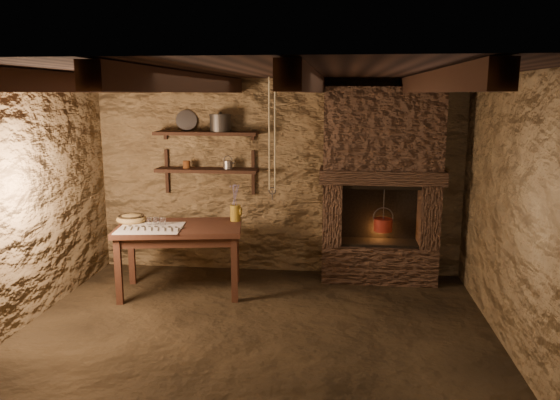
# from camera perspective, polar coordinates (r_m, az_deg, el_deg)

# --- Properties ---
(floor) EXTENTS (4.50, 4.50, 0.00)m
(floor) POSITION_cam_1_polar(r_m,az_deg,el_deg) (5.20, -2.81, -14.22)
(floor) COLOR black
(floor) RESTS_ON ground
(back_wall) EXTENTS (4.50, 0.04, 2.40)m
(back_wall) POSITION_cam_1_polar(r_m,az_deg,el_deg) (6.76, -0.25, 2.38)
(back_wall) COLOR brown
(back_wall) RESTS_ON floor
(front_wall) EXTENTS (4.50, 0.04, 2.40)m
(front_wall) POSITION_cam_1_polar(r_m,az_deg,el_deg) (2.93, -9.25, -9.46)
(front_wall) COLOR brown
(front_wall) RESTS_ON floor
(left_wall) EXTENTS (0.04, 4.00, 2.40)m
(left_wall) POSITION_cam_1_polar(r_m,az_deg,el_deg) (5.62, -26.21, -0.54)
(left_wall) COLOR brown
(left_wall) RESTS_ON floor
(right_wall) EXTENTS (0.04, 4.00, 2.40)m
(right_wall) POSITION_cam_1_polar(r_m,az_deg,el_deg) (4.98, 23.55, -1.69)
(right_wall) COLOR brown
(right_wall) RESTS_ON floor
(ceiling) EXTENTS (4.50, 4.00, 0.04)m
(ceiling) POSITION_cam_1_polar(r_m,az_deg,el_deg) (4.71, -3.09, 13.23)
(ceiling) COLOR black
(ceiling) RESTS_ON back_wall
(beam_far_left) EXTENTS (0.14, 3.95, 0.16)m
(beam_far_left) POSITION_cam_1_polar(r_m,az_deg,el_deg) (5.16, -20.09, 11.40)
(beam_far_left) COLOR black
(beam_far_left) RESTS_ON ceiling
(beam_mid_left) EXTENTS (0.14, 3.95, 0.16)m
(beam_mid_left) POSITION_cam_1_polar(r_m,az_deg,el_deg) (4.81, -9.10, 11.99)
(beam_mid_left) COLOR black
(beam_mid_left) RESTS_ON ceiling
(beam_mid_right) EXTENTS (0.14, 3.95, 0.16)m
(beam_mid_right) POSITION_cam_1_polar(r_m,az_deg,el_deg) (4.65, 3.15, 12.15)
(beam_mid_right) COLOR black
(beam_mid_right) RESTS_ON ceiling
(beam_far_right) EXTENTS (0.14, 3.95, 0.16)m
(beam_far_right) POSITION_cam_1_polar(r_m,az_deg,el_deg) (4.70, 15.68, 11.75)
(beam_far_right) COLOR black
(beam_far_right) RESTS_ON ceiling
(shelf_lower) EXTENTS (1.25, 0.30, 0.04)m
(shelf_lower) POSITION_cam_1_polar(r_m,az_deg,el_deg) (6.74, -7.61, 3.12)
(shelf_lower) COLOR black
(shelf_lower) RESTS_ON back_wall
(shelf_upper) EXTENTS (1.25, 0.30, 0.04)m
(shelf_upper) POSITION_cam_1_polar(r_m,az_deg,el_deg) (6.69, -7.71, 6.93)
(shelf_upper) COLOR black
(shelf_upper) RESTS_ON back_wall
(hearth) EXTENTS (1.43, 0.51, 2.30)m
(hearth) POSITION_cam_1_polar(r_m,az_deg,el_deg) (6.51, 10.53, 2.09)
(hearth) COLOR #3B281D
(hearth) RESTS_ON floor
(work_table) EXTENTS (1.47, 0.99, 0.78)m
(work_table) POSITION_cam_1_polar(r_m,az_deg,el_deg) (6.26, -10.36, -5.83)
(work_table) COLOR #341B12
(work_table) RESTS_ON floor
(linen_cloth) EXTENTS (0.74, 0.62, 0.01)m
(linen_cloth) POSITION_cam_1_polar(r_m,az_deg,el_deg) (6.10, -13.39, -2.86)
(linen_cloth) COLOR beige
(linen_cloth) RESTS_ON work_table
(pewter_cutlery_row) EXTENTS (0.59, 0.28, 0.01)m
(pewter_cutlery_row) POSITION_cam_1_polar(r_m,az_deg,el_deg) (6.08, -13.46, -2.82)
(pewter_cutlery_row) COLOR gray
(pewter_cutlery_row) RESTS_ON linen_cloth
(drinking_glasses) EXTENTS (0.22, 0.07, 0.09)m
(drinking_glasses) POSITION_cam_1_polar(r_m,az_deg,el_deg) (6.20, -12.82, -2.16)
(drinking_glasses) COLOR white
(drinking_glasses) RESTS_ON linen_cloth
(stoneware_jug) EXTENTS (0.14, 0.14, 0.42)m
(stoneware_jug) POSITION_cam_1_polar(r_m,az_deg,el_deg) (6.27, -4.67, -0.56)
(stoneware_jug) COLOR olive
(stoneware_jug) RESTS_ON work_table
(wooden_bowl) EXTENTS (0.44, 0.44, 0.12)m
(wooden_bowl) POSITION_cam_1_polar(r_m,az_deg,el_deg) (6.42, -15.27, -1.95)
(wooden_bowl) COLOR olive
(wooden_bowl) RESTS_ON work_table
(iron_stockpot) EXTENTS (0.29, 0.29, 0.19)m
(iron_stockpot) POSITION_cam_1_polar(r_m,az_deg,el_deg) (6.65, -6.26, 7.93)
(iron_stockpot) COLOR #2F2C2A
(iron_stockpot) RESTS_ON shelf_upper
(tin_pan) EXTENTS (0.28, 0.19, 0.25)m
(tin_pan) POSITION_cam_1_polar(r_m,az_deg,el_deg) (6.85, -9.76, 8.20)
(tin_pan) COLOR gray
(tin_pan) RESTS_ON shelf_upper
(small_kettle) EXTENTS (0.17, 0.15, 0.16)m
(small_kettle) POSITION_cam_1_polar(r_m,az_deg,el_deg) (6.67, -5.47, 3.70)
(small_kettle) COLOR gray
(small_kettle) RESTS_ON shelf_lower
(rusty_tin) EXTENTS (0.11, 0.11, 0.09)m
(rusty_tin) POSITION_cam_1_polar(r_m,az_deg,el_deg) (6.80, -9.73, 3.67)
(rusty_tin) COLOR #512710
(rusty_tin) RESTS_ON shelf_lower
(red_pot) EXTENTS (0.27, 0.27, 0.54)m
(red_pot) POSITION_cam_1_polar(r_m,az_deg,el_deg) (6.56, 10.72, -2.47)
(red_pot) COLOR maroon
(red_pot) RESTS_ON hearth
(hanging_ropes) EXTENTS (0.08, 0.08, 1.20)m
(hanging_ropes) POSITION_cam_1_polar(r_m,az_deg,el_deg) (5.75, -0.83, 6.87)
(hanging_ropes) COLOR beige
(hanging_ropes) RESTS_ON ceiling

